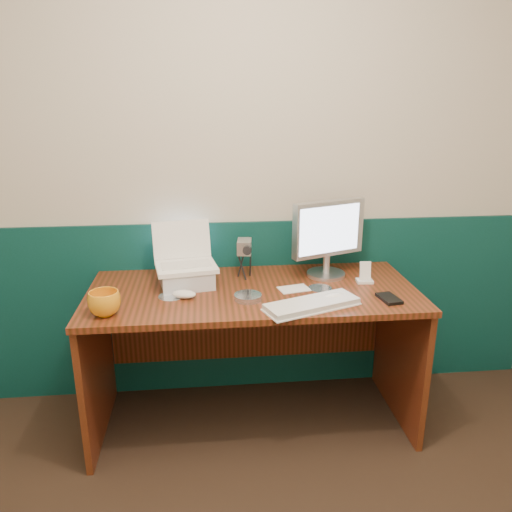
{
  "coord_description": "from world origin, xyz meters",
  "views": [
    {
      "loc": [
        -0.16,
        -0.87,
        1.65
      ],
      "look_at": [
        0.06,
        1.23,
        0.97
      ],
      "focal_mm": 35.0,
      "sensor_mm": 36.0,
      "label": 1
    }
  ],
  "objects": [
    {
      "name": "cd_loose_a",
      "position": [
        -0.33,
        1.33,
        0.75
      ],
      "size": [
        0.12,
        0.12,
        0.0
      ],
      "primitive_type": "cylinder",
      "color": "silver",
      "rests_on": "desk"
    },
    {
      "name": "laptop_riser",
      "position": [
        -0.26,
        1.47,
        0.79
      ],
      "size": [
        0.28,
        0.25,
        0.09
      ],
      "primitive_type": "cube",
      "rotation": [
        0.0,
        0.0,
        0.17
      ],
      "color": "silver",
      "rests_on": "desk"
    },
    {
      "name": "wainscot",
      "position": [
        0.0,
        1.74,
        0.5
      ],
      "size": [
        3.48,
        0.02,
        1.0
      ],
      "primitive_type": "cube",
      "color": "#07352D",
      "rests_on": "ground"
    },
    {
      "name": "pda",
      "position": [
        0.68,
        1.18,
        0.76
      ],
      "size": [
        0.1,
        0.14,
        0.02
      ],
      "primitive_type": "cube",
      "rotation": [
        0.0,
        0.0,
        0.16
      ],
      "color": "black",
      "rests_on": "desk"
    },
    {
      "name": "dock",
      "position": [
        0.63,
        1.42,
        0.76
      ],
      "size": [
        0.08,
        0.07,
        0.01
      ],
      "primitive_type": "cube",
      "rotation": [
        0.0,
        0.0,
        -0.07
      ],
      "color": "white",
      "rests_on": "desk"
    },
    {
      "name": "cd_loose_b",
      "position": [
        0.39,
        1.36,
        0.75
      ],
      "size": [
        0.12,
        0.12,
        0.0
      ],
      "primitive_type": "cylinder",
      "color": "silver",
      "rests_on": "desk"
    },
    {
      "name": "camcorder",
      "position": [
        0.04,
        1.55,
        0.85
      ],
      "size": [
        0.1,
        0.14,
        0.19
      ],
      "primitive_type": null,
      "rotation": [
        0.0,
        0.0,
        -0.13
      ],
      "color": "silver",
      "rests_on": "desk"
    },
    {
      "name": "pen",
      "position": [
        0.32,
        1.27,
        0.75
      ],
      "size": [
        0.15,
        0.07,
        0.01
      ],
      "primitive_type": "cylinder",
      "rotation": [
        0.0,
        1.57,
        0.4
      ],
      "color": "black",
      "rests_on": "desk"
    },
    {
      "name": "keyboard",
      "position": [
        0.3,
        1.14,
        0.76
      ],
      "size": [
        0.45,
        0.28,
        0.02
      ],
      "primitive_type": "cube",
      "rotation": [
        0.0,
        0.0,
        0.36
      ],
      "color": "white",
      "rests_on": "desk"
    },
    {
      "name": "desk",
      "position": [
        0.06,
        1.38,
        0.38
      ],
      "size": [
        1.6,
        0.7,
        0.75
      ],
      "primitive_type": "cube",
      "color": "#3B1F0A",
      "rests_on": "ground"
    },
    {
      "name": "back_wall",
      "position": [
        0.0,
        1.75,
        1.25
      ],
      "size": [
        3.5,
        0.04,
        2.5
      ],
      "primitive_type": "cube",
      "color": "beige",
      "rests_on": "ground"
    },
    {
      "name": "mouse_right",
      "position": [
        0.42,
        1.2,
        0.77
      ],
      "size": [
        0.13,
        0.1,
        0.04
      ],
      "primitive_type": "ellipsoid",
      "rotation": [
        0.0,
        0.0,
        0.29
      ],
      "color": "white",
      "rests_on": "desk"
    },
    {
      "name": "mouse_left",
      "position": [
        -0.27,
        1.31,
        0.77
      ],
      "size": [
        0.13,
        0.09,
        0.04
      ],
      "primitive_type": "ellipsoid",
      "rotation": [
        0.0,
        0.0,
        -0.26
      ],
      "color": "white",
      "rests_on": "desk"
    },
    {
      "name": "monitor",
      "position": [
        0.46,
        1.54,
        0.95
      ],
      "size": [
        0.41,
        0.25,
        0.4
      ],
      "primitive_type": null,
      "rotation": [
        0.0,
        0.0,
        0.36
      ],
      "color": "silver",
      "rests_on": "desk"
    },
    {
      "name": "papers",
      "position": [
        0.26,
        1.36,
        0.75
      ],
      "size": [
        0.16,
        0.13,
        0.0
      ],
      "primitive_type": "cube",
      "rotation": [
        0.0,
        0.0,
        0.23
      ],
      "color": "white",
      "rests_on": "desk"
    },
    {
      "name": "mug",
      "position": [
        -0.6,
        1.15,
        0.8
      ],
      "size": [
        0.15,
        0.15,
        0.11
      ],
      "primitive_type": "imported",
      "rotation": [
        0.0,
        0.0,
        0.11
      ],
      "color": "orange",
      "rests_on": "desk"
    },
    {
      "name": "cd_spindle",
      "position": [
        0.03,
        1.25,
        0.76
      ],
      "size": [
        0.13,
        0.13,
        0.03
      ],
      "primitive_type": "cylinder",
      "color": "#B5BCC6",
      "rests_on": "desk"
    },
    {
      "name": "music_player",
      "position": [
        0.63,
        1.42,
        0.81
      ],
      "size": [
        0.06,
        0.03,
        0.1
      ],
      "primitive_type": "cube",
      "rotation": [
        -0.17,
        0.0,
        -0.07
      ],
      "color": "white",
      "rests_on": "dock"
    },
    {
      "name": "laptop",
      "position": [
        -0.26,
        1.47,
        0.96
      ],
      "size": [
        0.32,
        0.27,
        0.24
      ],
      "primitive_type": null,
      "rotation": [
        0.0,
        0.0,
        0.17
      ],
      "color": "white",
      "rests_on": "laptop_riser"
    }
  ]
}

